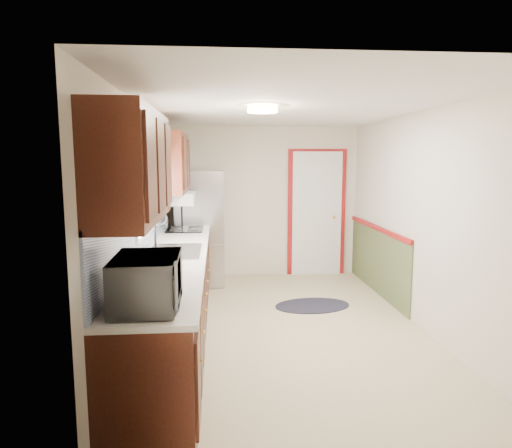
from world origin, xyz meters
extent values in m
cube|color=tan|center=(0.00, 0.00, 0.00)|extent=(3.20, 5.20, 0.12)
cube|color=white|center=(0.00, 0.00, 2.40)|extent=(3.20, 5.20, 0.12)
cube|color=beige|center=(0.00, 2.50, 1.20)|extent=(3.20, 0.10, 2.40)
cube|color=beige|center=(0.00, -2.50, 1.20)|extent=(3.20, 0.10, 2.40)
cube|color=beige|center=(-1.50, 0.00, 1.20)|extent=(0.10, 5.20, 2.40)
cube|color=beige|center=(1.50, 0.00, 1.20)|extent=(0.10, 5.20, 2.40)
cube|color=#35140C|center=(-1.20, -0.30, 0.45)|extent=(0.60, 4.00, 0.90)
cube|color=white|center=(-1.19, -0.30, 0.92)|extent=(0.63, 4.00, 0.04)
cube|color=#587FD6|center=(-1.49, -0.30, 1.22)|extent=(0.02, 4.00, 0.55)
cube|color=#35140C|center=(-1.32, -1.60, 1.83)|extent=(0.35, 1.40, 0.75)
cube|color=#35140C|center=(-1.32, 1.10, 1.83)|extent=(0.35, 1.20, 0.75)
cube|color=white|center=(-1.49, -0.20, 1.62)|extent=(0.02, 1.00, 0.90)
cube|color=#B33A21|center=(-1.44, -0.20, 1.97)|extent=(0.05, 1.12, 0.24)
cube|color=#B7B7BC|center=(-1.19, -0.20, 0.95)|extent=(0.52, 0.82, 0.02)
cube|color=white|center=(-1.27, 1.15, 1.38)|extent=(0.45, 0.60, 0.15)
cube|color=maroon|center=(0.85, 2.47, 1.00)|extent=(0.94, 0.05, 2.08)
cube|color=white|center=(0.85, 2.44, 1.00)|extent=(0.80, 0.04, 2.00)
cube|color=#45522E|center=(1.49, 1.35, 0.45)|extent=(0.02, 2.30, 0.90)
cube|color=maroon|center=(1.48, 1.35, 0.92)|extent=(0.04, 2.30, 0.06)
cylinder|color=#FFD88C|center=(-0.30, -0.20, 2.36)|extent=(0.30, 0.30, 0.06)
imported|color=white|center=(-1.20, -1.95, 1.14)|extent=(0.34, 0.60, 0.40)
cube|color=#B7B7BC|center=(-1.02, 2.05, 0.86)|extent=(0.72, 0.67, 1.71)
cylinder|color=black|center=(-1.26, 1.68, 0.77)|extent=(0.02, 0.02, 1.20)
ellipsoid|color=black|center=(0.45, 0.80, 0.01)|extent=(1.05, 0.75, 0.01)
cube|color=black|center=(-1.19, 1.28, 0.95)|extent=(0.48, 0.57, 0.02)
camera|label=1|loc=(-0.75, -4.78, 1.86)|focal=32.00mm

